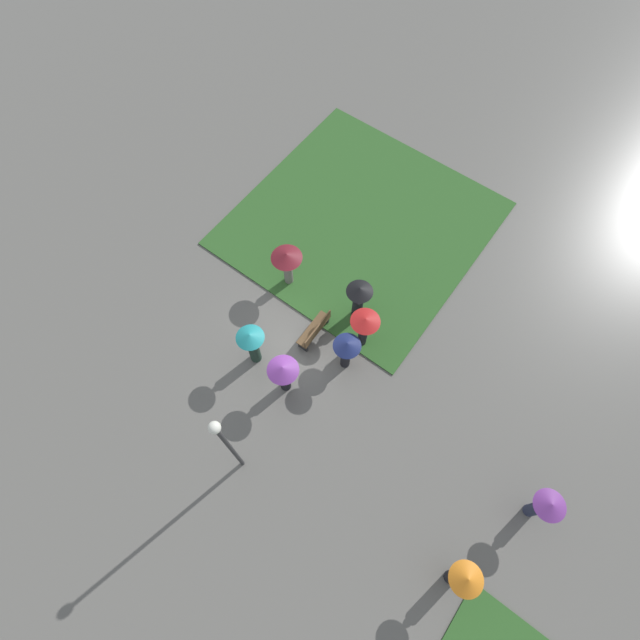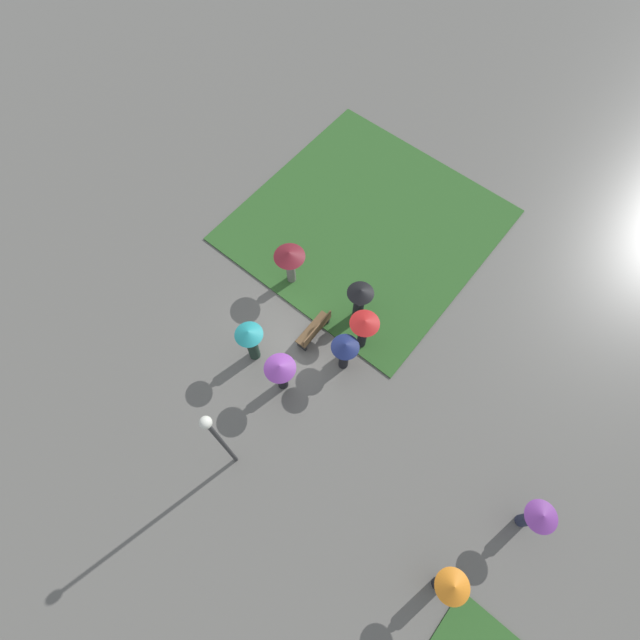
# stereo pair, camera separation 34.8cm
# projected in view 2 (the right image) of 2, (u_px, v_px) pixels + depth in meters

# --- Properties ---
(ground_plane) EXTENTS (90.00, 90.00, 0.00)m
(ground_plane) POSITION_uv_depth(u_px,v_px,m) (284.00, 344.00, 17.57)
(ground_plane) COLOR #66635E
(lawn_patch_near) EXTENTS (9.16, 9.02, 0.06)m
(lawn_patch_near) POSITION_uv_depth(u_px,v_px,m) (366.00, 225.00, 19.76)
(lawn_patch_near) COLOR #2D5B26
(lawn_patch_near) RESTS_ON ground_plane
(park_bench) EXTENTS (1.52, 0.47, 0.90)m
(park_bench) POSITION_uv_depth(u_px,v_px,m) (315.00, 330.00, 17.30)
(park_bench) COLOR brown
(park_bench) RESTS_ON ground_plane
(lamp_post) EXTENTS (0.32, 0.32, 4.88)m
(lamp_post) POSITION_uv_depth(u_px,v_px,m) (218.00, 438.00, 13.05)
(lamp_post) COLOR #2D2D30
(lamp_post) RESTS_ON ground_plane
(crowd_person_black) EXTENTS (0.91, 0.91, 1.96)m
(crowd_person_black) POSITION_uv_depth(u_px,v_px,m) (359.00, 300.00, 16.92)
(crowd_person_black) COLOR black
(crowd_person_black) RESTS_ON ground_plane
(crowd_person_purple) EXTENTS (1.02, 1.02, 1.83)m
(crowd_person_purple) POSITION_uv_depth(u_px,v_px,m) (281.00, 371.00, 15.75)
(crowd_person_purple) COLOR black
(crowd_person_purple) RESTS_ON ground_plane
(crowd_person_maroon) EXTENTS (1.11, 1.11, 1.84)m
(crowd_person_maroon) POSITION_uv_depth(u_px,v_px,m) (290.00, 260.00, 17.45)
(crowd_person_maroon) COLOR slate
(crowd_person_maroon) RESTS_ON ground_plane
(crowd_person_teal) EXTENTS (0.93, 0.93, 1.96)m
(crowd_person_teal) POSITION_uv_depth(u_px,v_px,m) (251.00, 341.00, 16.26)
(crowd_person_teal) COLOR #1E3328
(crowd_person_teal) RESTS_ON ground_plane
(crowd_person_navy) EXTENTS (0.92, 0.92, 1.80)m
(crowd_person_navy) POSITION_uv_depth(u_px,v_px,m) (345.00, 351.00, 16.10)
(crowd_person_navy) COLOR black
(crowd_person_navy) RESTS_ON ground_plane
(crowd_person_red) EXTENTS (0.99, 0.99, 1.90)m
(crowd_person_red) POSITION_uv_depth(u_px,v_px,m) (364.00, 328.00, 16.38)
(crowd_person_red) COLOR black
(crowd_person_red) RESTS_ON ground_plane
(lone_walker_far_path) EXTENTS (0.93, 0.93, 2.03)m
(lone_walker_far_path) POSITION_uv_depth(u_px,v_px,m) (449.00, 586.00, 13.11)
(lone_walker_far_path) COLOR black
(lone_walker_far_path) RESTS_ON ground_plane
(lone_walker_mid_plaza) EXTENTS (0.93, 0.93, 1.77)m
(lone_walker_mid_plaza) POSITION_uv_depth(u_px,v_px,m) (536.00, 518.00, 13.99)
(lone_walker_mid_plaza) COLOR #282D47
(lone_walker_mid_plaza) RESTS_ON ground_plane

